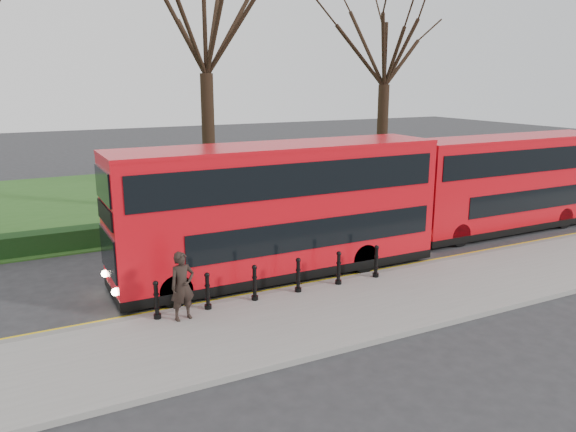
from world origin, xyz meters
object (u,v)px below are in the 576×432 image
pedestrian (182,286)px  bollard_row (277,279)px  bus_rear (508,184)px  bus_lead (279,211)px

pedestrian → bollard_row: bearing=-1.9°
bollard_row → pedestrian: 2.96m
bollard_row → bus_rear: size_ratio=0.72×
bollard_row → pedestrian: pedestrian is taller
bollard_row → bus_lead: (1.05, 2.00, 1.52)m
bus_rear → pedestrian: bearing=-168.6°
bus_rear → pedestrian: bus_rear is taller
bus_rear → bus_lead: bearing=-176.4°
bollard_row → bus_lead: 2.72m
bus_lead → bus_rear: size_ratio=1.08×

